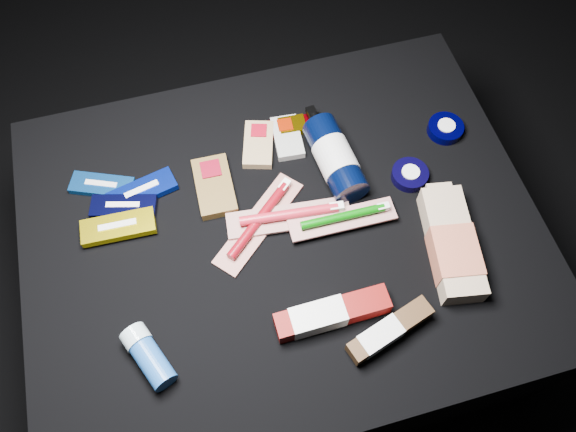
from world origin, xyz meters
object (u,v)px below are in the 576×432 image
object	(u,v)px
lotion_bottle	(335,158)
toothpaste_carton_red	(327,315)
bodywash_bottle	(452,246)
deodorant_stick	(148,356)

from	to	relation	value
lotion_bottle	toothpaste_carton_red	world-z (taller)	lotion_bottle
lotion_bottle	bodywash_bottle	xyz separation A→B (m)	(0.15, -0.23, -0.01)
deodorant_stick	toothpaste_carton_red	bearing A→B (deg)	-24.72
lotion_bottle	bodywash_bottle	world-z (taller)	lotion_bottle
deodorant_stick	toothpaste_carton_red	distance (m)	0.31
lotion_bottle	toothpaste_carton_red	size ratio (longest dim) A/B	1.12
lotion_bottle	bodywash_bottle	size ratio (longest dim) A/B	0.96
deodorant_stick	toothpaste_carton_red	world-z (taller)	deodorant_stick
lotion_bottle	bodywash_bottle	distance (m)	0.28
bodywash_bottle	deodorant_stick	distance (m)	0.57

